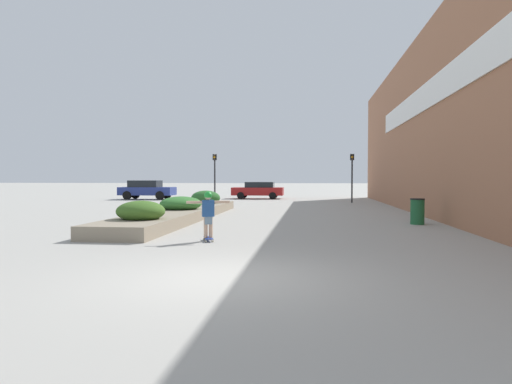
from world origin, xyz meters
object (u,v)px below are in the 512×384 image
trash_bin (417,211)px  traffic_light_left (215,169)px  car_leftmost (258,190)px  car_center_right (147,189)px  car_center_left (454,190)px  traffic_light_right (352,170)px  skateboarder (208,210)px  skateboard (208,239)px

trash_bin → traffic_light_left: (-11.25, 15.35, 1.93)m
car_leftmost → car_center_right: bearing=104.1°
car_center_left → traffic_light_right: traffic_light_right is taller
skateboarder → car_leftmost: size_ratio=0.30×
trash_bin → car_center_left: (7.21, 19.52, 0.35)m
car_center_right → traffic_light_left: traffic_light_left is taller
traffic_light_left → car_leftmost: bearing=64.8°
skateboarder → car_leftmost: (-1.62, 26.49, -0.13)m
skateboarder → car_center_left: car_center_left is taller
skateboard → car_center_right: 26.49m
car_leftmost → traffic_light_right: size_ratio=1.25×
skateboard → traffic_light_right: size_ratio=0.21×
car_center_right → traffic_light_right: bearing=79.0°
skateboard → trash_bin: 8.91m
car_center_left → car_center_right: bearing=92.0°
car_leftmost → car_center_right: car_center_right is taller
car_leftmost → traffic_light_left: bearing=154.8°
traffic_light_left → traffic_light_right: traffic_light_left is taller
car_center_right → skateboarder: bearing=24.0°
traffic_light_left → traffic_light_right: bearing=0.4°
trash_bin → car_leftmost: 22.66m
car_center_left → traffic_light_right: 9.43m
car_center_left → car_center_right: (-24.98, -0.87, -0.01)m
skateboarder → car_center_right: bearing=94.9°
car_center_left → traffic_light_right: (-8.34, -4.11, 1.55)m
traffic_light_right → skateboarder: bearing=-105.6°
trash_bin → traffic_light_right: 15.57m
skateboard → car_leftmost: bearing=74.4°
car_leftmost → traffic_light_right: bearing=-126.6°
skateboarder → car_center_left: size_ratio=0.33×
trash_bin → car_leftmost: car_leftmost is taller
skateboarder → car_center_right: size_ratio=0.29×
traffic_light_right → skateboard: bearing=-105.6°
car_center_left → car_center_right: 25.00m
skateboard → car_leftmost: size_ratio=0.17×
car_center_left → skateboarder: bearing=150.5°
skateboard → car_center_right: size_ratio=0.16×
car_center_right → traffic_light_left: size_ratio=1.26×
skateboarder → traffic_light_right: size_ratio=0.37×
trash_bin → traffic_light_left: traffic_light_left is taller
skateboarder → trash_bin: skateboarder is taller
car_center_left → traffic_light_right: size_ratio=1.13×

